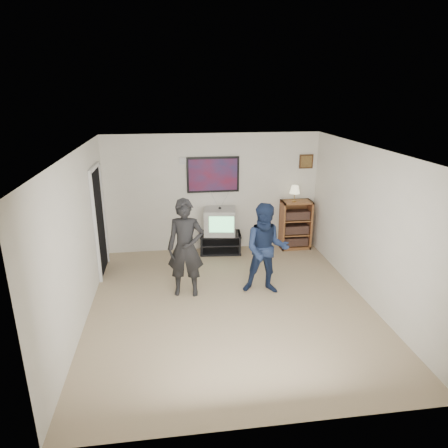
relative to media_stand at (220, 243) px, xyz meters
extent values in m
cube|color=#8D7859|center=(-0.12, -2.23, -0.22)|extent=(4.50, 5.00, 0.01)
cube|color=white|center=(-0.12, -2.23, 2.28)|extent=(4.50, 5.00, 0.01)
cube|color=silver|center=(-0.12, 0.27, 1.03)|extent=(4.50, 0.01, 2.50)
cube|color=silver|center=(-2.37, -2.23, 1.03)|extent=(0.01, 5.00, 2.50)
cube|color=silver|center=(2.13, -2.23, 1.03)|extent=(0.01, 5.00, 2.50)
cube|color=black|center=(0.00, 0.00, 0.20)|extent=(0.90, 0.56, 0.04)
cube|color=black|center=(0.00, 0.00, -0.20)|extent=(0.90, 0.56, 0.04)
cube|color=black|center=(-0.40, 0.00, 0.00)|extent=(0.08, 0.46, 0.43)
cube|color=black|center=(0.40, 0.00, 0.00)|extent=(0.08, 0.46, 0.43)
imported|color=black|center=(-0.80, -1.74, 0.62)|extent=(0.67, 0.49, 1.68)
imported|color=#192645|center=(0.54, -1.85, 0.57)|extent=(0.87, 0.74, 1.58)
cube|color=white|center=(-0.83, -1.54, 1.04)|extent=(0.07, 0.12, 0.03)
cube|color=white|center=(0.59, -1.61, 0.87)|extent=(0.08, 0.13, 0.04)
cube|color=black|center=(-0.12, 0.25, 1.43)|extent=(1.10, 0.03, 0.75)
cube|color=white|center=(-0.67, 0.25, 1.73)|extent=(0.28, 0.02, 0.14)
cube|color=#4B2918|center=(1.88, 0.25, 1.66)|extent=(0.30, 0.03, 0.30)
cube|color=black|center=(-2.35, -0.63, 0.78)|extent=(0.03, 0.85, 2.00)
camera|label=1|loc=(-1.00, -7.91, 3.12)|focal=32.00mm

